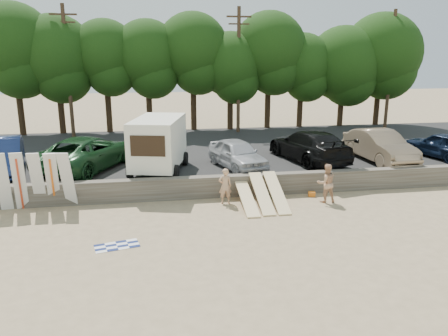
{
  "coord_description": "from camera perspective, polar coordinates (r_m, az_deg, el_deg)",
  "views": [
    {
      "loc": [
        -4.34,
        -16.14,
        6.48
      ],
      "look_at": [
        -1.21,
        3.0,
        1.37
      ],
      "focal_mm": 35.0,
      "sensor_mm": 36.0,
      "label": 1
    }
  ],
  "objects": [
    {
      "name": "seawall",
      "position": [
        20.51,
        3.33,
        -2.2
      ],
      "size": [
        44.0,
        0.5,
        1.0
      ],
      "primitive_type": "cube",
      "color": "#6B6356",
      "rests_on": "ground"
    },
    {
      "name": "gear_bag",
      "position": [
        20.81,
        11.39,
        -3.36
      ],
      "size": [
        0.34,
        0.3,
        0.22
      ],
      "primitive_type": "cube",
      "rotation": [
        0.0,
        0.0,
        -0.2
      ],
      "color": "orange",
      "rests_on": "ground"
    },
    {
      "name": "ground",
      "position": [
        17.92,
        5.4,
        -6.49
      ],
      "size": [
        120.0,
        120.0,
        0.0
      ],
      "primitive_type": "plane",
      "color": "tan",
      "rests_on": "ground"
    },
    {
      "name": "car_3",
      "position": [
        24.47,
        11.0,
        2.89
      ],
      "size": [
        3.58,
        6.27,
        1.71
      ],
      "primitive_type": "imported",
      "rotation": [
        0.0,
        0.0,
        3.35
      ],
      "color": "black",
      "rests_on": "parking_lot"
    },
    {
      "name": "car_2",
      "position": [
        22.53,
        1.74,
        1.85
      ],
      "size": [
        2.89,
        4.68,
        1.49
      ],
      "primitive_type": "imported",
      "rotation": [
        0.0,
        0.0,
        0.28
      ],
      "color": "#B0B0B5",
      "rests_on": "parking_lot"
    },
    {
      "name": "car_1",
      "position": [
        23.38,
        -17.45,
        1.93
      ],
      "size": [
        5.15,
        6.78,
        1.71
      ],
      "primitive_type": "imported",
      "rotation": [
        0.0,
        0.0,
        2.71
      ],
      "color": "#133518",
      "rests_on": "parking_lot"
    },
    {
      "name": "surfboard_low_0",
      "position": [
        19.02,
        2.99,
        -3.88
      ],
      "size": [
        0.56,
        2.92,
        0.81
      ],
      "primitive_type": "cube",
      "rotation": [
        0.25,
        0.0,
        0.0
      ],
      "color": "beige",
      "rests_on": "ground"
    },
    {
      "name": "car_5",
      "position": [
        27.64,
        26.63,
        2.7
      ],
      "size": [
        2.79,
        4.67,
        1.49
      ],
      "primitive_type": "imported",
      "rotation": [
        0.0,
        0.0,
        3.39
      ],
      "color": "black",
      "rests_on": "parking_lot"
    },
    {
      "name": "surfboard_upright_3",
      "position": [
        20.08,
        -23.19,
        -1.51
      ],
      "size": [
        0.51,
        0.74,
        2.53
      ],
      "primitive_type": "cube",
      "rotation": [
        0.26,
        0.0,
        -0.01
      ],
      "color": "silver",
      "rests_on": "ground"
    },
    {
      "name": "beachgoer_b",
      "position": [
        19.96,
        13.21,
        -1.93
      ],
      "size": [
        0.85,
        0.67,
        1.76
      ],
      "primitive_type": "imported",
      "rotation": [
        0.0,
        0.0,
        3.14
      ],
      "color": "tan",
      "rests_on": "ground"
    },
    {
      "name": "car_0",
      "position": [
        24.08,
        -27.02,
        1.36
      ],
      "size": [
        2.96,
        5.52,
        1.73
      ],
      "primitive_type": "imported",
      "rotation": [
        0.0,
        0.0,
        0.23
      ],
      "color": "#142046",
      "rests_on": "parking_lot"
    },
    {
      "name": "treeline",
      "position": [
        34.05,
        -0.88,
        14.59
      ],
      "size": [
        33.9,
        6.42,
        9.28
      ],
      "color": "#382616",
      "rests_on": "parking_lot"
    },
    {
      "name": "surfboard_low_2",
      "position": [
        19.32,
        6.86,
        -3.14
      ],
      "size": [
        0.56,
        2.82,
        1.15
      ],
      "primitive_type": "cube",
      "rotation": [
        0.37,
        0.0,
        0.0
      ],
      "color": "beige",
      "rests_on": "ground"
    },
    {
      "name": "car_4",
      "position": [
        25.45,
        19.67,
        2.74
      ],
      "size": [
        2.14,
        5.27,
        1.7
      ],
      "primitive_type": "imported",
      "rotation": [
        0.0,
        0.0,
        0.07
      ],
      "color": "#8E755A",
      "rests_on": "parking_lot"
    },
    {
      "name": "surfboard_low_1",
      "position": [
        19.17,
        4.94,
        -3.27
      ],
      "size": [
        0.56,
        2.83,
        1.12
      ],
      "primitive_type": "cube",
      "rotation": [
        0.36,
        0.0,
        0.0
      ],
      "color": "beige",
      "rests_on": "ground"
    },
    {
      "name": "utility_poles",
      "position": [
        32.77,
        1.91,
        12.93
      ],
      "size": [
        25.8,
        0.26,
        9.0
      ],
      "color": "#473321",
      "rests_on": "parking_lot"
    },
    {
      "name": "surfboard_upright_5",
      "position": [
        19.7,
        -19.78,
        -1.49
      ],
      "size": [
        0.62,
        0.83,
        2.52
      ],
      "primitive_type": "cube",
      "rotation": [
        0.27,
        0.0,
        -0.17
      ],
      "color": "silver",
      "rests_on": "ground"
    },
    {
      "name": "cooler",
      "position": [
        20.3,
        6.81,
        -3.47
      ],
      "size": [
        0.41,
        0.33,
        0.32
      ],
      "primitive_type": "cube",
      "rotation": [
        0.0,
        0.0,
        0.09
      ],
      "color": "#258941",
      "rests_on": "ground"
    },
    {
      "name": "beachgoer_a",
      "position": [
        19.27,
        0.14,
        -2.36
      ],
      "size": [
        0.6,
        0.41,
        1.6
      ],
      "primitive_type": "imported",
      "rotation": [
        0.0,
        0.0,
        3.19
      ],
      "color": "tan",
      "rests_on": "ground"
    },
    {
      "name": "parking_lot",
      "position": [
        27.68,
        -0.04,
        1.98
      ],
      "size": [
        44.0,
        14.5,
        0.7
      ],
      "primitive_type": "cube",
      "color": "#282828",
      "rests_on": "ground"
    },
    {
      "name": "beach_towel",
      "position": [
        15.82,
        -13.81,
        -9.84
      ],
      "size": [
        1.8,
        1.8,
        0.0
      ],
      "primitive_type": "plane",
      "rotation": [
        0.0,
        0.0,
        0.23
      ],
      "color": "white",
      "rests_on": "ground"
    },
    {
      "name": "surfboard_upright_2",
      "position": [
        20.2,
        -25.16,
        -1.58
      ],
      "size": [
        0.59,
        0.64,
        2.56
      ],
      "primitive_type": "cube",
      "rotation": [
        0.2,
        0.0,
        0.17
      ],
      "color": "silver",
      "rests_on": "ground"
    },
    {
      "name": "box_trailer",
      "position": [
        21.96,
        -8.58,
        3.4
      ],
      "size": [
        3.17,
        4.61,
        2.69
      ],
      "rotation": [
        0.0,
        0.0,
        -0.24
      ],
      "color": "white",
      "rests_on": "parking_lot"
    },
    {
      "name": "surfboard_upright_1",
      "position": [
        20.35,
        -26.91,
        -1.66
      ],
      "size": [
        0.55,
        0.59,
        2.57
      ],
      "primitive_type": "cube",
      "rotation": [
        0.19,
        0.0,
        0.1
      ],
      "color": "silver",
      "rests_on": "ground"
    },
    {
      "name": "surfboard_upright_4",
      "position": [
        19.93,
        -21.51,
        -1.49
      ],
      "size": [
        0.61,
        0.88,
        2.5
      ],
      "primitive_type": "cube",
      "rotation": [
        0.3,
        0.0,
        0.15
      ],
      "color": "silver",
      "rests_on": "ground"
    }
  ]
}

